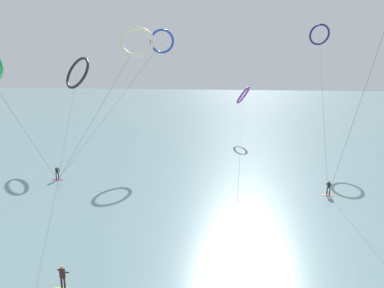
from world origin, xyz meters
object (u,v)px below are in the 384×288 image
(kite_ivory, at_px, (137,42))
(kite_navy, at_px, (319,35))
(surfer_coral, at_px, (329,189))
(surfer_magenta, at_px, (57,174))
(kite_charcoal, at_px, (77,73))
(kite_cobalt, at_px, (162,41))
(surfer_lime, at_px, (63,279))
(kite_violet, at_px, (243,95))

(kite_ivory, relative_size, kite_navy, 0.64)
(kite_ivory, bearing_deg, surfer_coral, -7.86)
(surfer_magenta, xyz_separation_m, kite_charcoal, (-3.21, 13.79, 12.09))
(kite_ivory, height_order, kite_cobalt, kite_cobalt)
(surfer_lime, relative_size, kite_charcoal, 0.10)
(kite_ivory, distance_m, kite_charcoal, 21.34)
(kite_ivory, relative_size, kite_cobalt, 0.89)
(kite_violet, distance_m, kite_charcoal, 30.77)
(kite_ivory, height_order, kite_navy, kite_navy)
(surfer_lime, height_order, kite_navy, kite_navy)
(surfer_coral, bearing_deg, surfer_lime, -124.57)
(surfer_coral, relative_size, kite_charcoal, 0.10)
(surfer_magenta, height_order, kite_cobalt, kite_cobalt)
(surfer_coral, xyz_separation_m, kite_cobalt, (-22.99, 19.61, 17.03))
(kite_violet, bearing_deg, kite_ivory, -5.83)
(surfer_coral, relative_size, surfer_magenta, 1.00)
(kite_ivory, bearing_deg, kite_cobalt, 85.77)
(surfer_magenta, bearing_deg, kite_navy, 173.45)
(surfer_coral, xyz_separation_m, surfer_lime, (-20.29, -20.01, 0.00))
(surfer_magenta, relative_size, kite_cobalt, 0.08)
(surfer_coral, distance_m, surfer_magenta, 32.16)
(surfer_lime, bearing_deg, surfer_magenta, 140.14)
(kite_violet, height_order, kite_charcoal, kite_charcoal)
(kite_ivory, xyz_separation_m, kite_cobalt, (-2.10, 20.43, 1.44))
(kite_ivory, bearing_deg, surfer_lime, -98.35)
(surfer_coral, relative_size, kite_ivory, 0.09)
(surfer_lime, bearing_deg, kite_ivory, 112.06)
(surfer_coral, bearing_deg, kite_navy, 94.81)
(kite_navy, bearing_deg, kite_cobalt, 2.32)
(kite_cobalt, bearing_deg, kite_violet, -160.75)
(kite_violet, bearing_deg, kite_charcoal, -43.79)
(surfer_lime, xyz_separation_m, kite_charcoal, (-15.08, 34.46, 12.09))
(surfer_coral, height_order, kite_navy, kite_navy)
(kite_cobalt, relative_size, kite_navy, 0.71)
(surfer_coral, bearing_deg, kite_ivory, -166.91)
(kite_cobalt, relative_size, kite_charcoal, 1.22)
(surfer_coral, distance_m, kite_ivory, 26.07)
(surfer_magenta, bearing_deg, kite_violet, -170.25)
(surfer_lime, xyz_separation_m, kite_ivory, (-0.59, 19.18, 15.59))
(surfer_coral, distance_m, kite_cobalt, 34.68)
(kite_navy, bearing_deg, surfer_coral, 69.90)
(surfer_coral, height_order, kite_charcoal, kite_charcoal)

